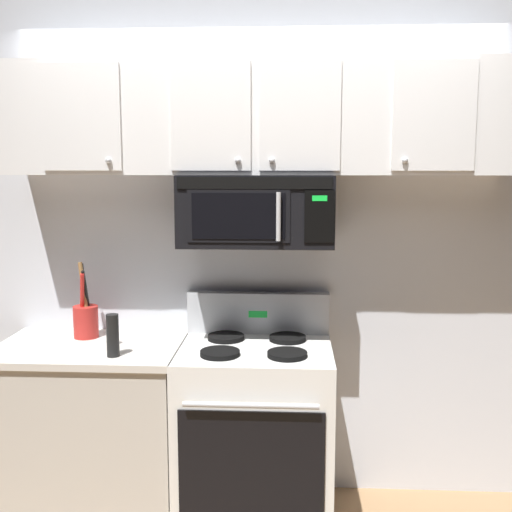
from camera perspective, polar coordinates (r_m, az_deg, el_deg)
The scene contains 8 objects.
back_wall at distance 3.43m, azimuth 0.28°, elevation 0.72°, with size 5.20×0.10×2.70m, color silver.
stove_range at distance 3.32m, azimuth -0.07°, elevation -15.43°, with size 0.76×0.69×1.12m.
over_range_microwave at distance 3.16m, azimuth 0.05°, elevation 4.17°, with size 0.76×0.43×0.35m.
upper_cabinets at distance 3.19m, azimuth 0.08°, elevation 12.29°, with size 2.50×0.36×0.55m.
counter_segment at distance 3.48m, azimuth -14.52°, elevation -14.86°, with size 0.93×0.65×0.90m.
utensil_crock_red at distance 3.44m, azimuth -15.13°, elevation -5.40°, with size 0.13×0.13×0.40m.
salt_shaker at distance 3.27m, azimuth -12.92°, elevation -6.93°, with size 0.04×0.04×0.11m.
pepper_mill at distance 3.07m, azimuth -12.81°, elevation -7.01°, with size 0.06×0.06×0.20m, color black.
Camera 1 is at (0.17, -2.61, 1.80)m, focal length 44.31 mm.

